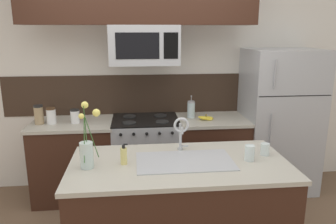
# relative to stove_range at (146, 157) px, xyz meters

# --- Properties ---
(rear_partition) EXTENTS (5.20, 0.10, 2.60)m
(rear_partition) POSITION_rel_stove_range_xyz_m (0.30, 0.38, 0.84)
(rear_partition) COLOR silver
(rear_partition) RESTS_ON ground
(splash_band) EXTENTS (3.34, 0.01, 0.48)m
(splash_band) POSITION_rel_stove_range_xyz_m (-0.00, 0.32, 0.69)
(splash_band) COLOR #332319
(splash_band) RESTS_ON rear_partition
(back_counter_left) EXTENTS (0.92, 0.65, 0.91)m
(back_counter_left) POSITION_rel_stove_range_xyz_m (-0.82, 0.00, -0.01)
(back_counter_left) COLOR #381E14
(back_counter_left) RESTS_ON ground
(back_counter_right) EXTENTS (0.83, 0.65, 0.91)m
(back_counter_right) POSITION_rel_stove_range_xyz_m (0.78, 0.00, -0.01)
(back_counter_right) COLOR #381E14
(back_counter_right) RESTS_ON ground
(stove_range) EXTENTS (0.76, 0.64, 0.93)m
(stove_range) POSITION_rel_stove_range_xyz_m (0.00, 0.00, 0.00)
(stove_range) COLOR #A8AAAF
(stove_range) RESTS_ON ground
(microwave) EXTENTS (0.74, 0.40, 0.42)m
(microwave) POSITION_rel_stove_range_xyz_m (0.00, -0.02, 1.30)
(microwave) COLOR #A8AAAF
(refrigerator) EXTENTS (0.84, 0.74, 1.71)m
(refrigerator) POSITION_rel_stove_range_xyz_m (1.60, 0.02, 0.39)
(refrigerator) COLOR #A8AAAF
(refrigerator) RESTS_ON ground
(storage_jar_tall) EXTENTS (0.10, 0.10, 0.21)m
(storage_jar_tall) POSITION_rel_stove_range_xyz_m (-1.17, -0.03, 0.55)
(storage_jar_tall) COLOR #997F5B
(storage_jar_tall) RESTS_ON back_counter_left
(storage_jar_medium) EXTENTS (0.10, 0.10, 0.18)m
(storage_jar_medium) POSITION_rel_stove_range_xyz_m (-1.04, -0.04, 0.54)
(storage_jar_medium) COLOR silver
(storage_jar_medium) RESTS_ON back_counter_left
(storage_jar_short) EXTENTS (0.10, 0.10, 0.16)m
(storage_jar_short) POSITION_rel_stove_range_xyz_m (-0.78, -0.03, 0.53)
(storage_jar_short) COLOR silver
(storage_jar_short) RESTS_ON back_counter_left
(banana_bunch) EXTENTS (0.19, 0.13, 0.07)m
(banana_bunch) POSITION_rel_stove_range_xyz_m (0.70, -0.06, 0.47)
(banana_bunch) COLOR yellow
(banana_bunch) RESTS_ON back_counter_right
(french_press) EXTENTS (0.09, 0.09, 0.27)m
(french_press) POSITION_rel_stove_range_xyz_m (0.54, 0.06, 0.55)
(french_press) COLOR silver
(french_press) RESTS_ON back_counter_right
(island_counter) EXTENTS (1.72, 0.87, 0.91)m
(island_counter) POSITION_rel_stove_range_xyz_m (0.22, -1.25, -0.01)
(island_counter) COLOR #381E14
(island_counter) RESTS_ON ground
(kitchen_sink) EXTENTS (0.76, 0.44, 0.16)m
(kitchen_sink) POSITION_rel_stove_range_xyz_m (0.26, -1.25, 0.38)
(kitchen_sink) COLOR #ADAFB5
(kitchen_sink) RESTS_ON island_counter
(sink_faucet) EXTENTS (0.14, 0.14, 0.31)m
(sink_faucet) POSITION_rel_stove_range_xyz_m (0.26, -1.03, 0.65)
(sink_faucet) COLOR #B7BABF
(sink_faucet) RESTS_ON island_counter
(dish_soap_bottle) EXTENTS (0.06, 0.05, 0.16)m
(dish_soap_bottle) POSITION_rel_stove_range_xyz_m (-0.21, -1.25, 0.52)
(dish_soap_bottle) COLOR #DBCC75
(dish_soap_bottle) RESTS_ON island_counter
(drinking_glass) EXTENTS (0.08, 0.08, 0.13)m
(drinking_glass) POSITION_rel_stove_range_xyz_m (0.78, -1.28, 0.51)
(drinking_glass) COLOR silver
(drinking_glass) RESTS_ON island_counter
(spare_glass) EXTENTS (0.07, 0.07, 0.10)m
(spare_glass) POSITION_rel_stove_range_xyz_m (0.95, -1.18, 0.50)
(spare_glass) COLOR silver
(spare_glass) RESTS_ON island_counter
(flower_vase) EXTENTS (0.16, 0.14, 0.51)m
(flower_vase) POSITION_rel_stove_range_xyz_m (-0.48, -1.29, 0.58)
(flower_vase) COLOR silver
(flower_vase) RESTS_ON island_counter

